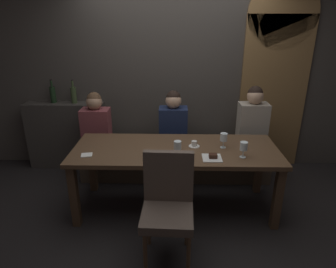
{
  "coord_description": "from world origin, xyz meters",
  "views": [
    {
      "loc": [
        -0.02,
        -2.91,
        2.03
      ],
      "look_at": [
        -0.08,
        0.16,
        0.84
      ],
      "focal_mm": 31.7,
      "sensor_mm": 36.0,
      "label": 1
    }
  ],
  "objects": [
    {
      "name": "ground",
      "position": [
        0.0,
        0.0,
        0.0
      ],
      "size": [
        9.0,
        9.0,
        0.0
      ],
      "primitive_type": "plane",
      "color": "black"
    },
    {
      "name": "back_wall_tiled",
      "position": [
        0.0,
        1.22,
        1.5
      ],
      "size": [
        6.0,
        0.12,
        3.0
      ],
      "primitive_type": "cube",
      "color": "#423D38",
      "rests_on": "ground"
    },
    {
      "name": "arched_door",
      "position": [
        1.35,
        1.15,
        1.36
      ],
      "size": [
        0.9,
        0.05,
        2.55
      ],
      "color": "olive",
      "rests_on": "ground"
    },
    {
      "name": "back_counter",
      "position": [
        -1.55,
        1.04,
        0.47
      ],
      "size": [
        1.1,
        0.28,
        0.95
      ],
      "primitive_type": "cube",
      "color": "#38342F",
      "rests_on": "ground"
    },
    {
      "name": "dining_table",
      "position": [
        0.0,
        0.0,
        0.65
      ],
      "size": [
        2.2,
        0.84,
        0.74
      ],
      "color": "#493422",
      "rests_on": "ground"
    },
    {
      "name": "banquette_bench",
      "position": [
        0.0,
        0.7,
        0.23
      ],
      "size": [
        2.5,
        0.44,
        0.45
      ],
      "color": "#4A3C2E",
      "rests_on": "ground"
    },
    {
      "name": "chair_near_side",
      "position": [
        -0.07,
        -0.72,
        0.56
      ],
      "size": [
        0.46,
        0.46,
        0.98
      ],
      "color": "brown",
      "rests_on": "ground"
    },
    {
      "name": "diner_redhead",
      "position": [
        -1.03,
        0.71,
        0.79
      ],
      "size": [
        0.36,
        0.24,
        0.73
      ],
      "color": "brown",
      "rests_on": "banquette_bench"
    },
    {
      "name": "diner_bearded",
      "position": [
        -0.03,
        0.7,
        0.81
      ],
      "size": [
        0.36,
        0.24,
        0.76
      ],
      "color": "#192342",
      "rests_on": "banquette_bench"
    },
    {
      "name": "diner_far_end",
      "position": [
        0.98,
        0.68,
        0.84
      ],
      "size": [
        0.36,
        0.24,
        0.82
      ],
      "color": "#9E9384",
      "rests_on": "banquette_bench"
    },
    {
      "name": "wine_bottle_dark_red",
      "position": [
        -1.69,
        1.06,
        1.07
      ],
      "size": [
        0.08,
        0.08,
        0.33
      ],
      "color": "black",
      "rests_on": "back_counter"
    },
    {
      "name": "wine_bottle_pale_label",
      "position": [
        -1.4,
        1.04,
        1.07
      ],
      "size": [
        0.08,
        0.08,
        0.33
      ],
      "color": "#384728",
      "rests_on": "back_counter"
    },
    {
      "name": "wine_glass_near_left",
      "position": [
        0.68,
        -0.21,
        0.86
      ],
      "size": [
        0.08,
        0.08,
        0.16
      ],
      "color": "silver",
      "rests_on": "dining_table"
    },
    {
      "name": "wine_glass_end_left",
      "position": [
        0.02,
        -0.2,
        0.85
      ],
      "size": [
        0.08,
        0.08,
        0.16
      ],
      "color": "silver",
      "rests_on": "dining_table"
    },
    {
      "name": "wine_glass_far_right",
      "position": [
        0.51,
        0.03,
        0.85
      ],
      "size": [
        0.08,
        0.08,
        0.16
      ],
      "color": "silver",
      "rests_on": "dining_table"
    },
    {
      "name": "espresso_cup",
      "position": [
        0.2,
        0.05,
        0.77
      ],
      "size": [
        0.12,
        0.12,
        0.06
      ],
      "color": "white",
      "rests_on": "dining_table"
    },
    {
      "name": "dessert_plate",
      "position": [
        0.37,
        -0.24,
        0.75
      ],
      "size": [
        0.19,
        0.19,
        0.05
      ],
      "color": "white",
      "rests_on": "dining_table"
    },
    {
      "name": "folded_napkin",
      "position": [
        -0.9,
        -0.2,
        0.74
      ],
      "size": [
        0.13,
        0.12,
        0.01
      ],
      "primitive_type": "cube",
      "rotation": [
        0.0,
        0.0,
        0.19
      ],
      "color": "silver",
      "rests_on": "dining_table"
    }
  ]
}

